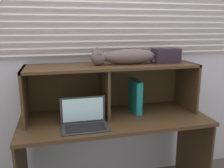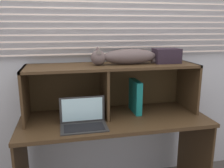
{
  "view_description": "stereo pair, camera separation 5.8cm",
  "coord_description": "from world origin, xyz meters",
  "px_view_note": "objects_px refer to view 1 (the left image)",
  "views": [
    {
      "loc": [
        -0.47,
        -1.64,
        1.53
      ],
      "look_at": [
        0.0,
        0.3,
        1.05
      ],
      "focal_mm": 38.26,
      "sensor_mm": 36.0,
      "label": 1
    },
    {
      "loc": [
        -0.42,
        -1.66,
        1.53
      ],
      "look_at": [
        0.0,
        0.3,
        1.05
      ],
      "focal_mm": 38.26,
      "sensor_mm": 36.0,
      "label": 2
    }
  ],
  "objects_px": {
    "cat": "(126,57)",
    "storage_box": "(166,56)",
    "laptop": "(84,121)",
    "book_stack": "(75,114)",
    "binder_upright": "(135,96)"
  },
  "relations": [
    {
      "from": "laptop",
      "to": "book_stack",
      "type": "xyz_separation_m",
      "value": [
        -0.05,
        0.23,
        -0.03
      ]
    },
    {
      "from": "laptop",
      "to": "book_stack",
      "type": "height_order",
      "value": "laptop"
    },
    {
      "from": "cat",
      "to": "binder_upright",
      "type": "distance_m",
      "value": 0.37
    },
    {
      "from": "binder_upright",
      "to": "storage_box",
      "type": "relative_size",
      "value": 1.29
    },
    {
      "from": "cat",
      "to": "binder_upright",
      "type": "relative_size",
      "value": 2.63
    },
    {
      "from": "binder_upright",
      "to": "book_stack",
      "type": "distance_m",
      "value": 0.55
    },
    {
      "from": "cat",
      "to": "book_stack",
      "type": "height_order",
      "value": "cat"
    },
    {
      "from": "cat",
      "to": "book_stack",
      "type": "relative_size",
      "value": 3.14
    },
    {
      "from": "cat",
      "to": "binder_upright",
      "type": "height_order",
      "value": "cat"
    },
    {
      "from": "laptop",
      "to": "binder_upright",
      "type": "relative_size",
      "value": 1.22
    },
    {
      "from": "cat",
      "to": "storage_box",
      "type": "distance_m",
      "value": 0.37
    },
    {
      "from": "cat",
      "to": "laptop",
      "type": "xyz_separation_m",
      "value": [
        -0.4,
        -0.23,
        -0.45
      ]
    },
    {
      "from": "cat",
      "to": "storage_box",
      "type": "bearing_deg",
      "value": -0.0
    },
    {
      "from": "cat",
      "to": "book_stack",
      "type": "bearing_deg",
      "value": 179.8
    },
    {
      "from": "cat",
      "to": "laptop",
      "type": "height_order",
      "value": "cat"
    }
  ]
}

